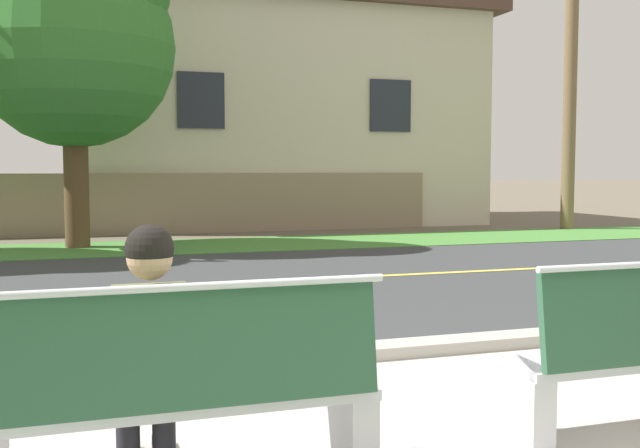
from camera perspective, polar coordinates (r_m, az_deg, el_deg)
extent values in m
plane|color=#665B4C|center=(11.30, -8.78, -3.45)|extent=(140.00, 140.00, 0.00)
cube|color=#ADA89E|center=(5.87, 0.27, -10.03)|extent=(44.00, 0.30, 0.11)
cube|color=#383A3D|center=(9.83, -7.37, -4.55)|extent=(52.00, 8.00, 0.01)
cube|color=#E0CC4C|center=(9.83, -7.37, -4.53)|extent=(48.00, 0.14, 0.01)
cube|color=#478438|center=(14.59, -10.91, -1.71)|extent=(48.00, 2.80, 0.02)
cube|color=silver|center=(3.89, 2.46, -14.95)|extent=(0.14, 0.40, 0.45)
cube|color=silver|center=(3.63, -10.42, -13.10)|extent=(1.82, 0.44, 0.05)
cube|color=#285138|center=(3.37, -10.04, -9.44)|extent=(1.75, 0.12, 0.52)
cylinder|color=silver|center=(3.30, -10.08, -4.75)|extent=(1.82, 0.04, 0.04)
cube|color=silver|center=(4.32, 15.29, -13.11)|extent=(0.14, 0.40, 0.45)
cylinder|color=black|center=(3.77, -14.38, -11.17)|extent=(0.15, 0.42, 0.15)
cylinder|color=black|center=(3.78, -11.60, -11.07)|extent=(0.15, 0.42, 0.15)
cylinder|color=black|center=(4.03, -14.48, -14.51)|extent=(0.12, 0.12, 0.43)
cylinder|color=black|center=(4.05, -11.85, -14.40)|extent=(0.12, 0.12, 0.43)
cube|color=black|center=(4.18, -11.94, -16.39)|extent=(0.09, 0.24, 0.07)
cube|color=#6B7047|center=(3.54, -12.77, -8.80)|extent=(0.34, 0.20, 0.52)
cylinder|color=#6B7047|center=(3.54, -16.30, -8.53)|extent=(0.09, 0.09, 0.46)
cylinder|color=#6B7047|center=(3.58, -9.34, -8.28)|extent=(0.09, 0.09, 0.46)
sphere|color=tan|center=(3.48, -12.89, -2.50)|extent=(0.21, 0.21, 0.21)
sphere|color=black|center=(3.48, -12.90, -1.85)|extent=(0.22, 0.22, 0.22)
cylinder|color=brown|center=(14.84, -18.11, 2.81)|extent=(0.46, 0.46, 2.37)
sphere|color=#33752D|center=(15.02, -18.35, 12.79)|extent=(3.79, 3.79, 3.79)
cylinder|color=brown|center=(19.59, 18.57, 10.18)|extent=(0.32, 0.32, 7.20)
cube|color=gray|center=(17.61, -11.86, 1.55)|extent=(13.00, 0.36, 1.40)
cube|color=beige|center=(21.36, -4.05, 7.74)|extent=(10.61, 6.40, 5.61)
cube|color=brown|center=(21.77, -4.10, 15.92)|extent=(11.46, 6.91, 0.60)
cube|color=#232833|center=(17.74, -9.09, 9.31)|extent=(1.10, 0.06, 1.30)
cube|color=#232833|center=(19.08, 5.40, 8.99)|extent=(1.10, 0.06, 1.30)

